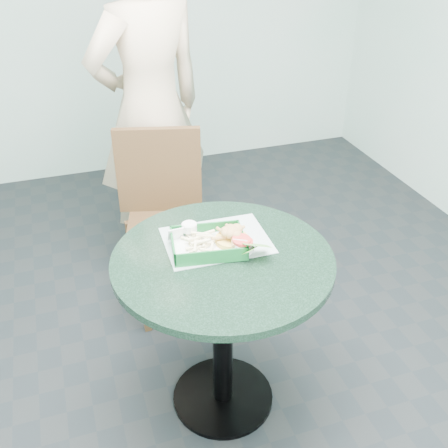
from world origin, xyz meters
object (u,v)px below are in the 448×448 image
object	(u,v)px
diner_person	(147,67)
food_basket	(208,250)
dining_chair	(166,209)
cafe_table	(223,296)
sauce_ramekin	(186,233)
crab_sandwich	(231,237)

from	to	relation	value
diner_person	food_basket	bearing A→B (deg)	69.21
dining_chair	cafe_table	bearing A→B (deg)	-72.32
food_basket	sauce_ramekin	xyz separation A→B (m)	(-0.06, 0.09, 0.03)
diner_person	crab_sandwich	distance (m)	1.14
cafe_table	food_basket	xyz separation A→B (m)	(-0.04, 0.06, 0.19)
diner_person	dining_chair	bearing A→B (deg)	66.53
cafe_table	sauce_ramekin	size ratio (longest dim) A/B	14.08
crab_sandwich	sauce_ramekin	bearing A→B (deg)	151.86
crab_sandwich	cafe_table	bearing A→B (deg)	-127.92
cafe_table	crab_sandwich	distance (m)	0.24
food_basket	crab_sandwich	bearing A→B (deg)	6.20
cafe_table	sauce_ramekin	distance (m)	0.28
cafe_table	crab_sandwich	xyz separation A→B (m)	(0.05, 0.07, 0.22)
diner_person	crab_sandwich	bearing A→B (deg)	74.07
sauce_ramekin	crab_sandwich	bearing A→B (deg)	-28.14
sauce_ramekin	food_basket	bearing A→B (deg)	-56.84
food_basket	crab_sandwich	distance (m)	0.10
diner_person	cafe_table	bearing A→B (deg)	71.10
cafe_table	sauce_ramekin	world-z (taller)	sauce_ramekin
diner_person	food_basket	world-z (taller)	diner_person
cafe_table	crab_sandwich	world-z (taller)	crab_sandwich
dining_chair	sauce_ramekin	bearing A→B (deg)	-80.02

